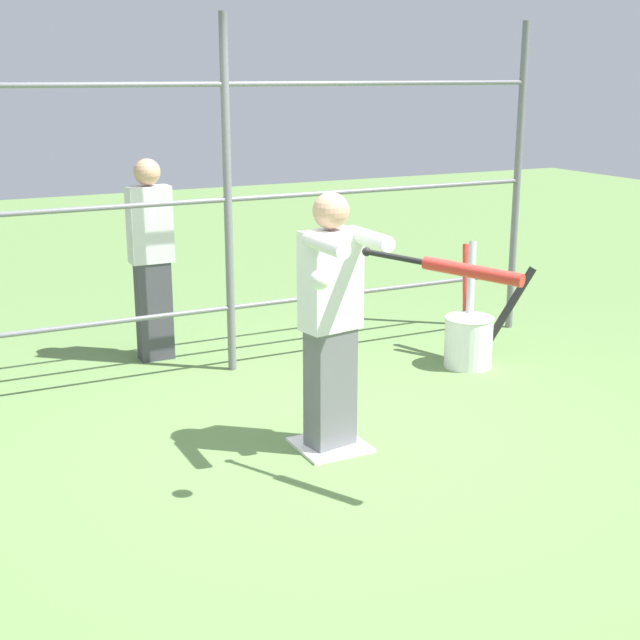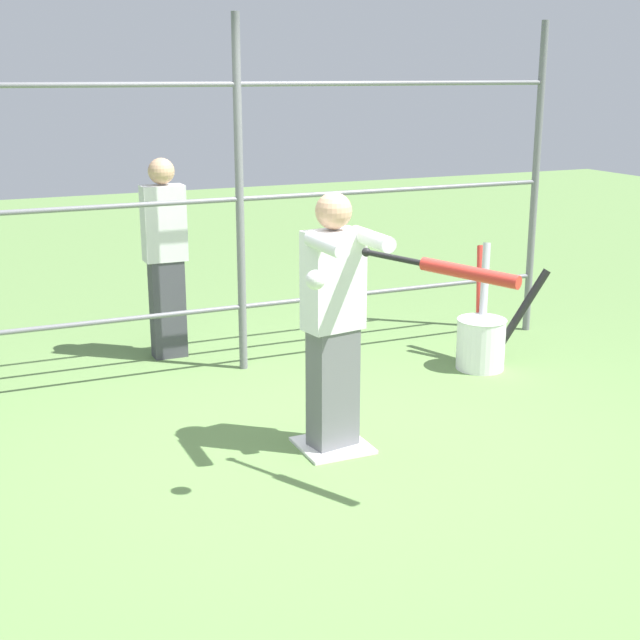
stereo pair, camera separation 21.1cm
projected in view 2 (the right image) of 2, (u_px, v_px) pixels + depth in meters
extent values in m
plane|color=#608447|center=(333.00, 447.00, 5.28)|extent=(24.00, 24.00, 0.00)
cube|color=white|center=(333.00, 445.00, 5.27)|extent=(0.40, 0.40, 0.02)
cylinder|color=slate|center=(535.00, 182.00, 7.35)|extent=(0.06, 0.06, 2.54)
cylinder|color=slate|center=(240.00, 199.00, 6.34)|extent=(0.06, 0.06, 2.54)
cylinder|color=slate|center=(242.00, 307.00, 6.56)|extent=(5.15, 0.04, 0.04)
cylinder|color=slate|center=(240.00, 199.00, 6.34)|extent=(5.15, 0.04, 0.04)
cylinder|color=slate|center=(237.00, 84.00, 6.13)|extent=(5.15, 0.04, 0.04)
cube|color=slate|center=(333.00, 389.00, 5.18)|extent=(0.29, 0.21, 0.73)
cube|color=white|center=(333.00, 280.00, 5.00)|extent=(0.36, 0.24, 0.57)
sphere|color=tan|center=(334.00, 211.00, 4.90)|extent=(0.21, 0.21, 0.21)
cylinder|color=white|center=(372.00, 239.00, 4.84)|extent=(0.09, 0.40, 0.09)
cylinder|color=white|center=(326.00, 245.00, 4.68)|extent=(0.09, 0.40, 0.09)
sphere|color=black|center=(366.00, 252.00, 4.59)|extent=(0.05, 0.05, 0.05)
cylinder|color=black|center=(394.00, 258.00, 4.48)|extent=(0.18, 0.32, 0.04)
cylinder|color=red|center=(469.00, 273.00, 4.22)|extent=(0.30, 0.49, 0.09)
sphere|color=white|center=(315.00, 280.00, 4.23)|extent=(0.10, 0.10, 0.10)
cylinder|color=white|center=(481.00, 344.00, 6.63)|extent=(0.36, 0.36, 0.38)
torus|color=white|center=(482.00, 320.00, 6.58)|extent=(0.37, 0.37, 0.01)
cylinder|color=#B2B2B7|center=(484.00, 302.00, 6.73)|extent=(0.22, 0.27, 0.88)
cylinder|color=black|center=(518.00, 317.00, 6.60)|extent=(0.45, 0.20, 0.73)
cylinder|color=red|center=(480.00, 303.00, 6.80)|extent=(0.26, 0.39, 0.83)
cube|color=#3F3F47|center=(168.00, 309.00, 6.87)|extent=(0.25, 0.16, 0.76)
cube|color=silver|center=(164.00, 223.00, 6.69)|extent=(0.32, 0.17, 0.57)
sphere|color=tan|center=(161.00, 171.00, 6.58)|extent=(0.20, 0.20, 0.20)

